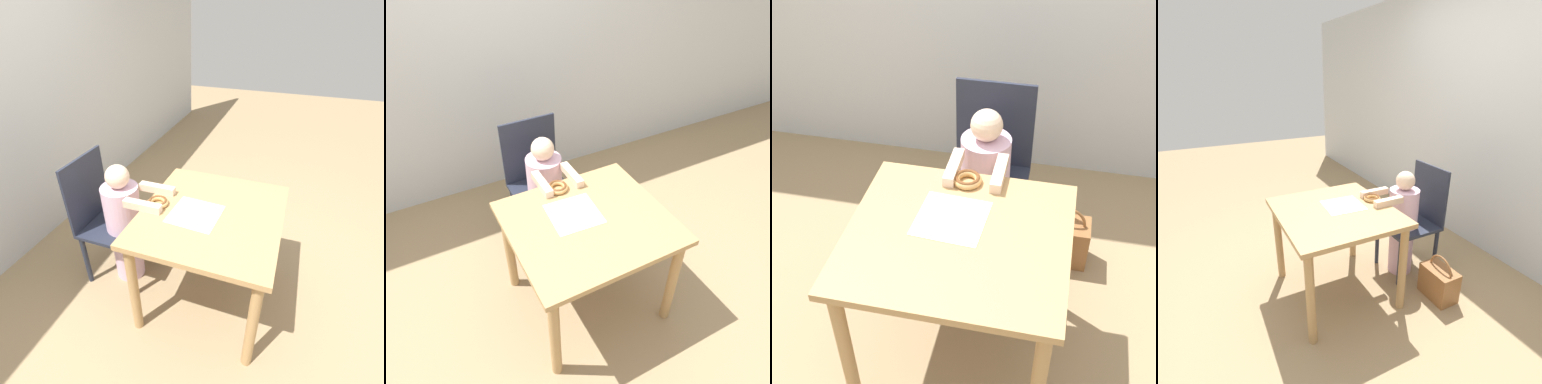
{
  "view_description": "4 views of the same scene",
  "coord_description": "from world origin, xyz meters",
  "views": [
    {
      "loc": [
        -1.4,
        -0.37,
        1.8
      ],
      "look_at": [
        -0.0,
        0.12,
        0.85
      ],
      "focal_mm": 28.0,
      "sensor_mm": 36.0,
      "label": 1
    },
    {
      "loc": [
        -0.78,
        -1.34,
        2.19
      ],
      "look_at": [
        -0.0,
        0.12,
        0.85
      ],
      "focal_mm": 35.0,
      "sensor_mm": 36.0,
      "label": 2
    },
    {
      "loc": [
        0.35,
        -1.51,
        2.2
      ],
      "look_at": [
        -0.0,
        0.12,
        0.85
      ],
      "focal_mm": 50.0,
      "sensor_mm": 36.0,
      "label": 3
    },
    {
      "loc": [
        1.83,
        -0.81,
        1.68
      ],
      "look_at": [
        -0.0,
        0.12,
        0.85
      ],
      "focal_mm": 28.0,
      "sensor_mm": 36.0,
      "label": 4
    }
  ],
  "objects": [
    {
      "name": "ground_plane",
      "position": [
        0.0,
        0.0,
        0.0
      ],
      "size": [
        12.0,
        12.0,
        0.0
      ],
      "primitive_type": "plane",
      "color": "#997F5B"
    },
    {
      "name": "wall_back",
      "position": [
        0.0,
        1.59,
        1.25
      ],
      "size": [
        8.0,
        0.05,
        2.5
      ],
      "color": "silver",
      "rests_on": "ground_plane"
    },
    {
      "name": "dining_table",
      "position": [
        0.0,
        0.0,
        0.61
      ],
      "size": [
        0.9,
        0.83,
        0.73
      ],
      "color": "tan",
      "rests_on": "ground_plane"
    },
    {
      "name": "chair",
      "position": [
        -0.0,
        0.76,
        0.48
      ],
      "size": [
        0.42,
        0.44,
        0.95
      ],
      "color": "#232838",
      "rests_on": "ground_plane"
    },
    {
      "name": "child_figure",
      "position": [
        -0.0,
        0.62,
        0.47
      ],
      "size": [
        0.26,
        0.47,
        0.94
      ],
      "color": "silver",
      "rests_on": "ground_plane"
    },
    {
      "name": "donut",
      "position": [
        -0.03,
        0.34,
        0.75
      ],
      "size": [
        0.13,
        0.13,
        0.04
      ],
      "color": "tan",
      "rests_on": "dining_table"
    },
    {
      "name": "napkin",
      "position": [
        -0.05,
        0.09,
        0.73
      ],
      "size": [
        0.3,
        0.3,
        0.0
      ],
      "color": "white",
      "rests_on": "dining_table"
    },
    {
      "name": "handbag",
      "position": [
        0.43,
        0.69,
        0.14
      ],
      "size": [
        0.29,
        0.18,
        0.37
      ],
      "color": "brown",
      "rests_on": "ground_plane"
    }
  ]
}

